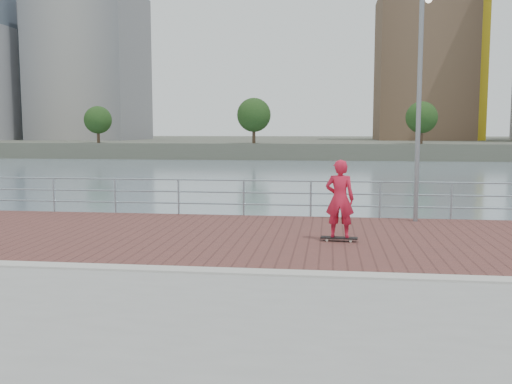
# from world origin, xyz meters

# --- Properties ---
(water) EXTENTS (400.00, 400.00, 0.00)m
(water) POSITION_xyz_m (0.00, 0.00, -2.00)
(water) COLOR slate
(water) RESTS_ON ground
(brick_lane) EXTENTS (40.00, 6.80, 0.02)m
(brick_lane) POSITION_xyz_m (0.00, 3.60, 0.01)
(brick_lane) COLOR brown
(brick_lane) RESTS_ON seawall
(curb) EXTENTS (40.00, 0.40, 0.06)m
(curb) POSITION_xyz_m (0.00, 0.00, 0.03)
(curb) COLOR #B7B5AD
(curb) RESTS_ON seawall
(far_shore) EXTENTS (320.00, 95.00, 2.50)m
(far_shore) POSITION_xyz_m (0.00, 122.50, -0.75)
(far_shore) COLOR #4C5142
(far_shore) RESTS_ON ground
(guardrail) EXTENTS (39.06, 0.06, 1.13)m
(guardrail) POSITION_xyz_m (0.00, 7.00, 0.69)
(guardrail) COLOR #8C9EA8
(guardrail) RESTS_ON brick_lane
(street_lamp) EXTENTS (0.49, 1.42, 6.68)m
(street_lamp) POSITION_xyz_m (4.05, 6.01, 4.75)
(street_lamp) COLOR gray
(street_lamp) RESTS_ON brick_lane
(skateboard) EXTENTS (0.88, 0.29, 0.10)m
(skateboard) POSITION_xyz_m (1.82, 3.22, 0.10)
(skateboard) COLOR black
(skateboard) RESTS_ON brick_lane
(skateboarder) EXTENTS (0.71, 0.50, 1.85)m
(skateboarder) POSITION_xyz_m (1.82, 3.22, 1.03)
(skateboarder) COLOR red
(skateboarder) RESTS_ON skateboard
(skyline) EXTENTS (233.00, 41.00, 58.07)m
(skyline) POSITION_xyz_m (30.73, 104.72, 23.03)
(skyline) COLOR #ADA38E
(skyline) RESTS_ON far_shore
(shoreline_trees) EXTENTS (169.96, 5.21, 6.94)m
(shoreline_trees) POSITION_xyz_m (16.85, 77.00, 4.54)
(shoreline_trees) COLOR #473323
(shoreline_trees) RESTS_ON far_shore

